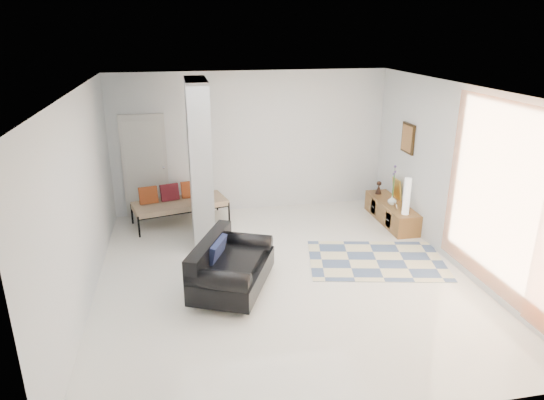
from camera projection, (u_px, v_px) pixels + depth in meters
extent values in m
plane|color=white|center=(283.00, 276.00, 7.40)|extent=(6.00, 6.00, 0.00)
plane|color=white|center=(284.00, 89.00, 6.45)|extent=(6.00, 6.00, 0.00)
plane|color=silver|center=(251.00, 142.00, 9.70)|extent=(6.00, 0.00, 6.00)
plane|color=silver|center=(358.00, 297.00, 4.16)|extent=(6.00, 0.00, 6.00)
plane|color=silver|center=(81.00, 201.00, 6.43)|extent=(0.00, 6.00, 6.00)
plane|color=silver|center=(458.00, 178.00, 7.43)|extent=(0.00, 6.00, 6.00)
cube|color=#A3A7AA|center=(200.00, 163.00, 8.20)|extent=(0.35, 1.20, 2.80)
cube|color=silver|center=(145.00, 167.00, 9.41)|extent=(0.85, 0.06, 2.04)
plane|color=orange|center=(502.00, 200.00, 6.33)|extent=(0.00, 2.55, 2.55)
cube|color=#35220E|center=(408.00, 138.00, 8.91)|extent=(0.04, 0.45, 0.55)
cube|color=brown|center=(391.00, 212.00, 9.36)|extent=(0.45, 1.61, 0.40)
cube|color=#35220E|center=(389.00, 220.00, 8.99)|extent=(0.02, 0.21, 0.28)
cube|color=#35220E|center=(374.00, 207.00, 9.65)|extent=(0.02, 0.21, 0.28)
cube|color=#F1BD46|center=(397.00, 189.00, 9.46)|extent=(0.09, 0.32, 0.40)
cube|color=silver|center=(396.00, 207.00, 8.92)|extent=(0.04, 0.10, 0.12)
cylinder|color=silver|center=(195.00, 306.00, 6.50)|extent=(0.05, 0.05, 0.10)
cylinder|color=silver|center=(224.00, 265.00, 7.63)|extent=(0.05, 0.05, 0.10)
cylinder|color=silver|center=(244.00, 312.00, 6.36)|extent=(0.05, 0.05, 0.10)
cylinder|color=silver|center=(266.00, 269.00, 7.49)|extent=(0.05, 0.05, 0.10)
cube|color=black|center=(233.00, 274.00, 6.93)|extent=(1.40, 1.70, 0.30)
cube|color=black|center=(209.00, 251.00, 6.89)|extent=(0.78, 1.43, 0.36)
cylinder|color=black|center=(218.00, 281.00, 6.28)|extent=(0.88, 0.60, 0.28)
cylinder|color=black|center=(244.00, 242.00, 7.41)|extent=(0.88, 0.60, 0.28)
cube|color=black|center=(217.00, 250.00, 6.85)|extent=(0.35, 0.55, 0.31)
cylinder|color=black|center=(139.00, 227.00, 8.68)|extent=(0.04, 0.04, 0.40)
cylinder|color=black|center=(229.00, 212.00, 9.37)|extent=(0.04, 0.04, 0.40)
cylinder|color=black|center=(132.00, 214.00, 9.29)|extent=(0.04, 0.04, 0.40)
cylinder|color=black|center=(217.00, 201.00, 9.97)|extent=(0.04, 0.04, 0.40)
cube|color=beige|center=(180.00, 204.00, 9.27)|extent=(1.86, 1.12, 0.12)
cube|color=#9E411C|center=(148.00, 195.00, 9.10)|extent=(0.37, 0.24, 0.33)
cube|color=maroon|center=(170.00, 192.00, 9.26)|extent=(0.37, 0.24, 0.33)
cube|color=#9E411C|center=(190.00, 189.00, 9.42)|extent=(0.37, 0.24, 0.33)
cube|color=beige|center=(376.00, 260.00, 7.87)|extent=(2.40, 1.85, 0.01)
cylinder|color=white|center=(407.00, 196.00, 8.62)|extent=(0.12, 0.12, 0.67)
imported|color=white|center=(392.00, 200.00, 9.17)|extent=(0.18, 0.18, 0.17)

